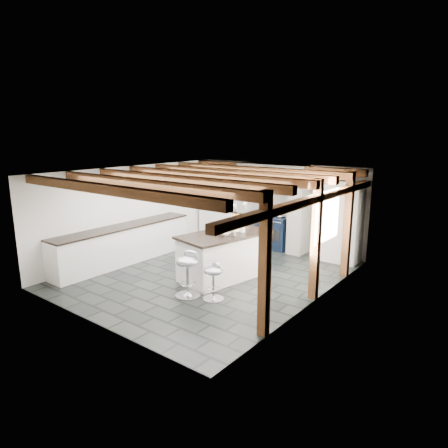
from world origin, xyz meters
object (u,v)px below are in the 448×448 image
Objects in this scene: range_cooker at (272,231)px; kitchen_island at (225,255)px; bar_stool_near at (214,277)px; bar_stool_far at (188,269)px.

kitchen_island is at bearing -81.78° from range_cooker.
bar_stool_far is at bearing -143.34° from bar_stool_near.
bar_stool_far is (-0.49, -0.18, 0.11)m from bar_stool_near.
kitchen_island is 2.38× the size of bar_stool_far.
kitchen_island is at bearing 77.12° from bar_stool_far.
kitchen_island is (0.38, -2.61, 0.04)m from range_cooker.
range_cooker is at bearing 109.92° from kitchen_island.
range_cooker reaches higher than bar_stool_far.
kitchen_island is 1.24m from bar_stool_near.
bar_stool_far is (0.46, -3.89, 0.10)m from range_cooker.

